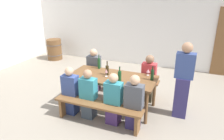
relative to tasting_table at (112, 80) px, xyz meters
name	(u,v)px	position (x,y,z in m)	size (l,w,h in m)	color
ground_plane	(112,106)	(0.00, 0.00, -0.67)	(24.00, 24.00, 0.00)	gray
back_wall	(148,20)	(0.00, 3.28, 0.93)	(14.00, 0.20, 3.20)	white
tasting_table	(112,80)	(0.00, 0.00, 0.00)	(1.94, 0.89, 0.75)	brown
bench_near	(98,108)	(0.00, -0.74, -0.32)	(1.84, 0.30, 0.45)	brown
bench_far	(123,81)	(0.00, 0.74, -0.32)	(1.84, 0.30, 0.45)	brown
wine_bottle_0	(99,63)	(-0.49, 0.36, 0.21)	(0.07, 0.07, 0.35)	#194723
wine_bottle_1	(120,76)	(0.24, -0.16, 0.19)	(0.08, 0.08, 0.31)	#194723
wine_bottle_2	(107,70)	(-0.14, 0.05, 0.19)	(0.07, 0.07, 0.32)	#332814
wine_bottle_3	(152,75)	(0.86, 0.13, 0.20)	(0.07, 0.07, 0.31)	#143319
wine_glass_0	(106,71)	(-0.11, -0.05, 0.20)	(0.06, 0.06, 0.17)	silver
wine_glass_1	(112,75)	(0.07, -0.19, 0.19)	(0.07, 0.07, 0.17)	silver
wine_glass_2	(148,71)	(0.72, 0.36, 0.18)	(0.08, 0.08, 0.15)	silver
seated_guest_near_0	(71,92)	(-0.71, -0.59, -0.17)	(0.34, 0.24, 1.06)	navy
seated_guest_near_1	(88,95)	(-0.28, -0.59, -0.17)	(0.34, 0.24, 1.07)	#38434F
seated_guest_near_2	(113,100)	(0.27, -0.59, -0.17)	(0.34, 0.24, 1.07)	#452B64
seated_guest_near_3	(134,104)	(0.69, -0.59, -0.15)	(0.34, 0.24, 1.10)	navy
seated_guest_far_0	(94,71)	(-0.75, 0.59, -0.12)	(0.33, 0.24, 1.16)	#3C2845
seated_guest_far_1	(149,79)	(0.70, 0.59, -0.12)	(0.33, 0.24, 1.16)	brown
standing_host	(183,82)	(1.49, 0.19, 0.11)	(0.37, 0.24, 1.61)	navy
wine_barrel	(54,49)	(-3.46, 2.52, -0.28)	(0.59, 0.59, 0.79)	brown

